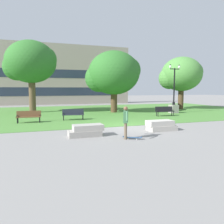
# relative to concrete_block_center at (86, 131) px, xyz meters

# --- Properties ---
(ground_plane) EXTENTS (140.00, 140.00, 0.00)m
(ground_plane) POSITION_rel_concrete_block_center_xyz_m (3.40, 2.26, -0.31)
(ground_plane) COLOR gray
(grass_lawn) EXTENTS (40.00, 20.00, 0.02)m
(grass_lawn) POSITION_rel_concrete_block_center_xyz_m (3.40, 12.26, -0.30)
(grass_lawn) COLOR #4C8438
(grass_lawn) RESTS_ON ground
(concrete_block_center) EXTENTS (1.92, 0.90, 0.64)m
(concrete_block_center) POSITION_rel_concrete_block_center_xyz_m (0.00, 0.00, 0.00)
(concrete_block_center) COLOR #9E9991
(concrete_block_center) RESTS_ON ground
(concrete_block_left) EXTENTS (1.87, 0.90, 0.64)m
(concrete_block_left) POSITION_rel_concrete_block_center_xyz_m (4.81, 0.14, 0.00)
(concrete_block_left) COLOR #B2ADA3
(concrete_block_left) RESTS_ON ground
(person_skateboarder) EXTENTS (0.43, 1.26, 1.71)m
(person_skateboarder) POSITION_rel_concrete_block_center_xyz_m (1.81, -1.34, 0.66)
(person_skateboarder) COLOR brown
(person_skateboarder) RESTS_ON ground
(skateboard) EXTENTS (1.00, 0.64, 0.14)m
(skateboard) POSITION_rel_concrete_block_center_xyz_m (2.13, -1.51, -0.22)
(skateboard) COLOR #2D4C75
(skateboard) RESTS_ON ground
(park_bench_near_left) EXTENTS (1.85, 0.76, 0.90)m
(park_bench_near_left) POSITION_rel_concrete_block_center_xyz_m (0.28, 6.62, 0.23)
(park_bench_near_left) COLOR #1E232D
(park_bench_near_left) RESTS_ON grass_lawn
(park_bench_near_right) EXTENTS (1.83, 0.65, 0.90)m
(park_bench_near_right) POSITION_rel_concrete_block_center_xyz_m (-3.21, 6.18, 0.23)
(park_bench_near_right) COLOR brown
(park_bench_near_right) RESTS_ON grass_lawn
(park_bench_far_left) EXTENTS (1.84, 0.67, 0.90)m
(park_bench_far_left) POSITION_rel_concrete_block_center_xyz_m (9.07, 6.52, 0.23)
(park_bench_far_left) COLOR black
(park_bench_far_left) RESTS_ON grass_lawn
(lamp_post_left) EXTENTS (1.32, 0.80, 5.21)m
(lamp_post_left) POSITION_rel_concrete_block_center_xyz_m (11.40, 8.45, 0.76)
(lamp_post_left) COLOR gray
(lamp_post_left) RESTS_ON grass_lawn
(tree_near_left) EXTENTS (5.70, 5.42, 7.86)m
(tree_near_left) POSITION_rel_concrete_block_center_xyz_m (-3.16, 14.06, 5.18)
(tree_near_left) COLOR brown
(tree_near_left) RESTS_ON grass_lawn
(tree_far_left) EXTENTS (5.41, 5.15, 6.71)m
(tree_far_left) POSITION_rel_concrete_block_center_xyz_m (15.09, 12.40, 4.15)
(tree_far_left) COLOR #4C3823
(tree_far_left) RESTS_ON grass_lawn
(tree_near_right) EXTENTS (5.94, 5.66, 6.78)m
(tree_near_right) POSITION_rel_concrete_block_center_xyz_m (5.48, 11.34, 4.01)
(tree_near_right) COLOR #4C3823
(tree_near_right) RESTS_ON grass_lawn
(building_facade_distant) EXTENTS (25.88, 1.03, 10.20)m
(building_facade_distant) POSITION_rel_concrete_block_center_xyz_m (0.58, 26.76, 4.79)
(building_facade_distant) COLOR gray
(building_facade_distant) RESTS_ON ground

